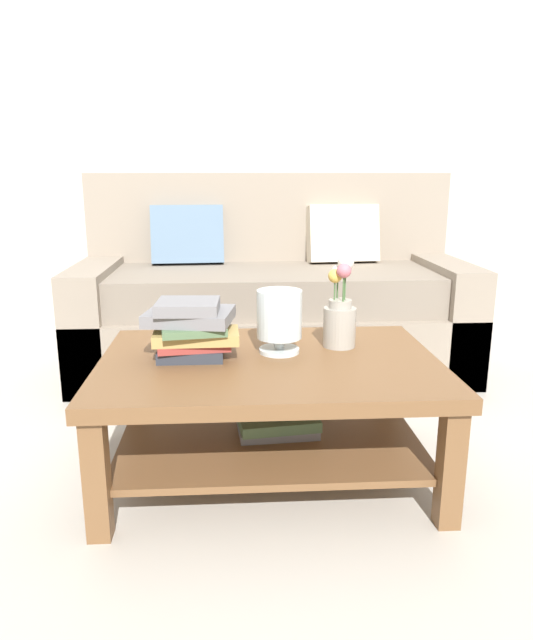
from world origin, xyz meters
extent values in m
plane|color=#B7B2A8|center=(0.00, 0.00, 0.00)|extent=(10.00, 10.00, 0.00)
cube|color=#BCB7B2|center=(0.00, 1.65, 1.35)|extent=(6.40, 0.12, 2.70)
cube|color=gray|center=(0.07, 0.75, 0.18)|extent=(2.07, 0.90, 0.36)
cube|color=gray|center=(0.07, 0.72, 0.46)|extent=(1.83, 0.74, 0.20)
cube|color=gray|center=(0.07, 1.10, 0.71)|extent=(2.07, 0.20, 0.70)
cube|color=gray|center=(-0.87, 0.75, 0.30)|extent=(0.20, 0.90, 0.60)
cube|color=gray|center=(1.00, 0.75, 0.30)|extent=(0.20, 0.90, 0.60)
cube|color=slate|center=(-0.40, 0.96, 0.72)|extent=(0.41, 0.21, 0.34)
cube|color=beige|center=(0.48, 0.96, 0.72)|extent=(0.41, 0.22, 0.34)
cube|color=brown|center=(-0.03, -0.42, 0.41)|extent=(1.17, 0.81, 0.05)
cube|color=brown|center=(-0.56, -0.77, 0.19)|extent=(0.07, 0.07, 0.39)
cube|color=brown|center=(0.50, -0.77, 0.19)|extent=(0.07, 0.07, 0.39)
cube|color=brown|center=(-0.56, -0.07, 0.19)|extent=(0.07, 0.07, 0.39)
cube|color=brown|center=(0.50, -0.07, 0.19)|extent=(0.07, 0.07, 0.39)
cube|color=brown|center=(-0.03, -0.42, 0.14)|extent=(1.05, 0.69, 0.02)
cube|color=slate|center=(0.00, -0.40, 0.17)|extent=(0.29, 0.22, 0.03)
cube|color=#51704C|center=(0.00, -0.40, 0.20)|extent=(0.30, 0.23, 0.04)
cube|color=#2D333D|center=(-0.30, -0.39, 0.46)|extent=(0.22, 0.16, 0.04)
cube|color=#993833|center=(-0.29, -0.39, 0.49)|extent=(0.27, 0.21, 0.02)
cube|color=tan|center=(-0.28, -0.41, 0.52)|extent=(0.29, 0.16, 0.04)
cube|color=#51704C|center=(-0.29, -0.42, 0.55)|extent=(0.24, 0.22, 0.03)
cube|color=slate|center=(-0.30, -0.39, 0.58)|extent=(0.32, 0.26, 0.04)
cube|color=slate|center=(-0.30, -0.42, 0.63)|extent=(0.21, 0.19, 0.04)
cylinder|color=silver|center=(0.01, -0.35, 0.44)|extent=(0.14, 0.14, 0.02)
cylinder|color=silver|center=(0.01, -0.35, 0.47)|extent=(0.04, 0.04, 0.04)
cylinder|color=silver|center=(0.01, -0.35, 0.58)|extent=(0.16, 0.16, 0.17)
sphere|color=tan|center=(-0.01, -0.35, 0.55)|extent=(0.05, 0.05, 0.05)
sphere|color=slate|center=(0.03, -0.34, 0.55)|extent=(0.06, 0.06, 0.06)
cylinder|color=#9E998E|center=(0.24, -0.29, 0.51)|extent=(0.12, 0.12, 0.15)
cylinder|color=#9E998E|center=(0.24, -0.29, 0.60)|extent=(0.08, 0.08, 0.03)
cylinder|color=#426638|center=(0.25, -0.29, 0.67)|extent=(0.01, 0.01, 0.12)
sphere|color=silver|center=(0.25, -0.29, 0.75)|extent=(0.06, 0.06, 0.06)
cylinder|color=#426638|center=(0.23, -0.26, 0.66)|extent=(0.01, 0.01, 0.09)
sphere|color=silver|center=(0.23, -0.26, 0.71)|extent=(0.05, 0.05, 0.05)
cylinder|color=#426638|center=(0.22, -0.29, 0.65)|extent=(0.01, 0.01, 0.07)
sphere|color=gold|center=(0.22, -0.29, 0.70)|extent=(0.05, 0.05, 0.05)
cylinder|color=#426638|center=(0.24, -0.32, 0.66)|extent=(0.01, 0.01, 0.10)
sphere|color=#C66B7A|center=(0.24, -0.32, 0.73)|extent=(0.05, 0.05, 0.05)
camera|label=1|loc=(-0.16, -2.31, 1.06)|focal=32.27mm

